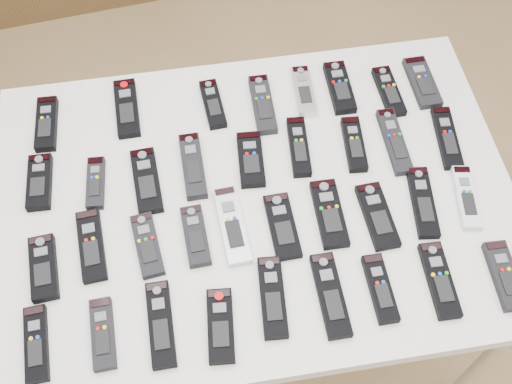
{
  "coord_description": "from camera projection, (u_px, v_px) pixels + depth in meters",
  "views": [
    {
      "loc": [
        -0.2,
        -0.76,
        2.1
      ],
      "look_at": [
        -0.07,
        0.03,
        0.8
      ],
      "focal_mm": 45.0,
      "sensor_mm": 36.0,
      "label": 1
    }
  ],
  "objects": [
    {
      "name": "remote_3",
      "position": [
        263.0,
        105.0,
        1.68
      ],
      "size": [
        0.05,
        0.19,
        0.02
      ],
      "primitive_type": "cube",
      "rotation": [
        0.0,
        0.0,
        -0.02
      ],
      "color": "black",
      "rests_on": "table"
    },
    {
      "name": "remote_17",
      "position": [
        44.0,
        268.0,
        1.43
      ],
      "size": [
        0.07,
        0.16,
        0.02
      ],
      "primitive_type": "cube",
      "rotation": [
        0.0,
        0.0,
        0.08
      ],
      "color": "black",
      "rests_on": "table"
    },
    {
      "name": "table",
      "position": [
        256.0,
        208.0,
        1.6
      ],
      "size": [
        1.25,
        0.88,
        0.78
      ],
      "color": "white",
      "rests_on": "ground"
    },
    {
      "name": "remote_20",
      "position": [
        196.0,
        236.0,
        1.48
      ],
      "size": [
        0.06,
        0.15,
        0.02
      ],
      "primitive_type": "cube",
      "rotation": [
        0.0,
        0.0,
        0.05
      ],
      "color": "black",
      "rests_on": "table"
    },
    {
      "name": "remote_4",
      "position": [
        304.0,
        91.0,
        1.7
      ],
      "size": [
        0.05,
        0.16,
        0.02
      ],
      "primitive_type": "cube",
      "rotation": [
        0.0,
        0.0,
        -0.05
      ],
      "color": "#B7B7BC",
      "rests_on": "table"
    },
    {
      "name": "remote_14",
      "position": [
        354.0,
        144.0,
        1.61
      ],
      "size": [
        0.06,
        0.16,
        0.02
      ],
      "primitive_type": "cube",
      "rotation": [
        0.0,
        0.0,
        -0.09
      ],
      "color": "black",
      "rests_on": "table"
    },
    {
      "name": "remote_31",
      "position": [
        273.0,
        297.0,
        1.4
      ],
      "size": [
        0.07,
        0.19,
        0.02
      ],
      "primitive_type": "cube",
      "rotation": [
        0.0,
        0.0,
        -0.08
      ],
      "color": "black",
      "rests_on": "table"
    },
    {
      "name": "ground",
      "position": [
        279.0,
        319.0,
        2.2
      ],
      "size": [
        4.0,
        4.0,
        0.0
      ],
      "primitive_type": "plane",
      "color": "#99734E",
      "rests_on": "ground"
    },
    {
      "name": "remote_16",
      "position": [
        447.0,
        138.0,
        1.63
      ],
      "size": [
        0.07,
        0.19,
        0.02
      ],
      "primitive_type": "cube",
      "rotation": [
        0.0,
        0.0,
        -0.11
      ],
      "color": "black",
      "rests_on": "table"
    },
    {
      "name": "remote_6",
      "position": [
        389.0,
        91.0,
        1.71
      ],
      "size": [
        0.05,
        0.16,
        0.02
      ],
      "primitive_type": "cube",
      "rotation": [
        0.0,
        0.0,
        0.03
      ],
      "color": "black",
      "rests_on": "table"
    },
    {
      "name": "remote_29",
      "position": [
        161.0,
        324.0,
        1.37
      ],
      "size": [
        0.05,
        0.19,
        0.02
      ],
      "primitive_type": "cube",
      "rotation": [
        0.0,
        0.0,
        0.01
      ],
      "color": "black",
      "rests_on": "table"
    },
    {
      "name": "remote_18",
      "position": [
        91.0,
        246.0,
        1.46
      ],
      "size": [
        0.07,
        0.18,
        0.02
      ],
      "primitive_type": "cube",
      "rotation": [
        0.0,
        0.0,
        0.08
      ],
      "color": "black",
      "rests_on": "table"
    },
    {
      "name": "remote_25",
      "position": [
        423.0,
        202.0,
        1.53
      ],
      "size": [
        0.07,
        0.19,
        0.02
      ],
      "primitive_type": "cube",
      "rotation": [
        0.0,
        0.0,
        -0.12
      ],
      "color": "black",
      "rests_on": "table"
    },
    {
      "name": "remote_8",
      "position": [
        39.0,
        182.0,
        1.55
      ],
      "size": [
        0.06,
        0.15,
        0.02
      ],
      "primitive_type": "cube",
      "rotation": [
        0.0,
        0.0,
        -0.03
      ],
      "color": "black",
      "rests_on": "table"
    },
    {
      "name": "remote_10",
      "position": [
        147.0,
        181.0,
        1.56
      ],
      "size": [
        0.07,
        0.19,
        0.02
      ],
      "primitive_type": "cube",
      "rotation": [
        0.0,
        0.0,
        0.06
      ],
      "color": "black",
      "rests_on": "table"
    },
    {
      "name": "remote_28",
      "position": [
        103.0,
        334.0,
        1.36
      ],
      "size": [
        0.05,
        0.16,
        0.02
      ],
      "primitive_type": "cube",
      "rotation": [
        0.0,
        0.0,
        0.03
      ],
      "color": "black",
      "rests_on": "table"
    },
    {
      "name": "remote_35",
      "position": [
        504.0,
        276.0,
        1.42
      ],
      "size": [
        0.06,
        0.17,
        0.02
      ],
      "primitive_type": "cube",
      "rotation": [
        0.0,
        0.0,
        -0.04
      ],
      "color": "black",
      "rests_on": "table"
    },
    {
      "name": "remote_5",
      "position": [
        340.0,
        88.0,
        1.71
      ],
      "size": [
        0.06,
        0.17,
        0.02
      ],
      "primitive_type": "cube",
      "rotation": [
        0.0,
        0.0,
        -0.01
      ],
      "color": "black",
      "rests_on": "table"
    },
    {
      "name": "remote_2",
      "position": [
        213.0,
        104.0,
        1.68
      ],
      "size": [
        0.06,
        0.16,
        0.02
      ],
      "primitive_type": "cube",
      "rotation": [
        0.0,
        0.0,
        0.07
      ],
      "color": "black",
      "rests_on": "table"
    },
    {
      "name": "remote_30",
      "position": [
        221.0,
        326.0,
        1.36
      ],
      "size": [
        0.07,
        0.17,
        0.02
      ],
      "primitive_type": "cube",
      "rotation": [
        0.0,
        0.0,
        -0.09
      ],
      "color": "black",
      "rests_on": "table"
    },
    {
      "name": "remote_32",
      "position": [
        330.0,
        295.0,
        1.4
      ],
      "size": [
        0.05,
        0.2,
        0.02
      ],
      "primitive_type": "cube",
      "rotation": [
        0.0,
        0.0,
        0.01
      ],
      "color": "black",
      "rests_on": "table"
    },
    {
      "name": "remote_21",
      "position": [
        232.0,
        225.0,
        1.49
      ],
      "size": [
        0.07,
        0.21,
        0.02
      ],
      "primitive_type": "cube",
      "rotation": [
        0.0,
        0.0,
        0.06
      ],
      "color": "#B7B7BC",
      "rests_on": "table"
    },
    {
      "name": "remote_27",
      "position": [
        36.0,
        344.0,
        1.34
      ],
      "size": [
        0.06,
        0.17,
        0.02
      ],
      "primitive_type": "cube",
      "rotation": [
        0.0,
        0.0,
        0.06
      ],
      "color": "black",
      "rests_on": "table"
    },
    {
      "name": "remote_7",
      "position": [
        422.0,
        82.0,
        1.72
      ],
      "size": [
        0.06,
        0.17,
        0.02
      ],
      "primitive_type": "cube",
      "rotation": [
        0.0,
        0.0,
        0.01
      ],
      "color": "black",
      "rests_on": "table"
    },
    {
      "name": "remote_19",
      "position": [
        147.0,
        245.0,
        1.47
      ],
      "size": [
        0.07,
        0.17,
        0.02
      ],
      "primitive_type": "cube",
      "rotation": [
        0.0,
        0.0,
        0.12
      ],
      "color": "black",
      "rests_on": "table"
    },
    {
      "name": "remote_22",
      "position": [
        282.0,
        226.0,
        1.49
      ],
      "size": [
        0.06,
        0.17,
        0.02
      ],
      "primitive_type": "cube",
      "rotation": [
        0.0,
        0.0,
        0.03
      ],
      "color": "black",
      "rests_on": "table"
    },
    {
      "name": "remote_33",
      "position": [
        380.0,
        289.0,
        1.41
      ],
      "size": [
        0.05,
        0.16,
        0.02
      ],
      "primitive_type": "cube",
      "rotation": [
        0.0,
        0.0,
        0.01
      ],
      "color": "black",
      "rests_on": "table"
    },
    {
      "name": "remote_12",
      "position": [
        251.0,
        159.0,
        1.59
      ],
      "size": [
        0.07,
        0.16,
        0.02
      ],
      "primitive_type": "cube",
      "rotation": [
        0.0,
        0.0,
        -0.07
      ],
      "color": "black",
      "rests_on": "table"
    },
    {
      "name": "remote_9",
      "position": [
        96.0,
        183.0,
        1.55
      ],
      "size": [
        0.05,
        0.14,
        0.02
      ],
      "primitive_type": "cube",
      "rotation": [
        0.0,
        0.0,
        -0.06
      ],
      "color": "black",
      "rests_on": "table"
    },
    {
      "name": "remote_1",
      "position": [
        127.0,
        108.0,
        1.68
      ],
      "size": [
        0.06,
        0.19,
        0.02
      ],
      "primitive_type": "cube",
      "rotation": [
        0.0,
        0.0,
        0.02
      ],
      "color": "black",
      "rests_on": "table"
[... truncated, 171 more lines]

